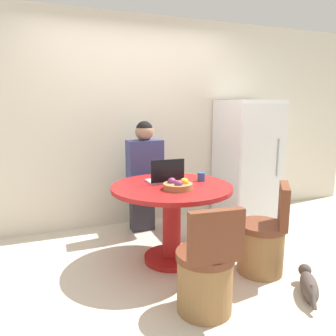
{
  "coord_description": "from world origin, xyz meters",
  "views": [
    {
      "loc": [
        -1.08,
        -2.57,
        1.5
      ],
      "look_at": [
        0.05,
        0.35,
        0.91
      ],
      "focal_mm": 35.0,
      "sensor_mm": 36.0,
      "label": 1
    }
  ],
  "objects_px": {
    "laptop": "(165,177)",
    "chair_near_camera": "(206,276)",
    "fruit_bowl": "(178,185)",
    "cat": "(309,285)",
    "chair_near_right_corner": "(263,243)",
    "person_seated": "(144,173)",
    "dining_table": "(172,208)",
    "refrigerator": "(247,161)"
  },
  "relations": [
    {
      "from": "fruit_bowl",
      "to": "cat",
      "type": "distance_m",
      "value": 1.34
    },
    {
      "from": "chair_near_right_corner",
      "to": "cat",
      "type": "xyz_separation_m",
      "value": [
        0.11,
        -0.45,
        -0.19
      ]
    },
    {
      "from": "person_seated",
      "to": "fruit_bowl",
      "type": "height_order",
      "value": "person_seated"
    },
    {
      "from": "chair_near_camera",
      "to": "cat",
      "type": "distance_m",
      "value": 0.9
    },
    {
      "from": "person_seated",
      "to": "fruit_bowl",
      "type": "xyz_separation_m",
      "value": [
        0.03,
        -0.96,
        0.06
      ]
    },
    {
      "from": "refrigerator",
      "to": "laptop",
      "type": "bearing_deg",
      "value": -154.32
    },
    {
      "from": "dining_table",
      "to": "cat",
      "type": "relative_size",
      "value": 2.52
    },
    {
      "from": "chair_near_right_corner",
      "to": "fruit_bowl",
      "type": "xyz_separation_m",
      "value": [
        -0.7,
        0.35,
        0.52
      ]
    },
    {
      "from": "laptop",
      "to": "cat",
      "type": "xyz_separation_m",
      "value": [
        0.81,
        -1.11,
        -0.73
      ]
    },
    {
      "from": "dining_table",
      "to": "chair_near_right_corner",
      "type": "distance_m",
      "value": 0.9
    },
    {
      "from": "person_seated",
      "to": "laptop",
      "type": "distance_m",
      "value": 0.67
    },
    {
      "from": "chair_near_right_corner",
      "to": "fruit_bowl",
      "type": "height_order",
      "value": "fruit_bowl"
    },
    {
      "from": "cat",
      "to": "refrigerator",
      "type": "bearing_deg",
      "value": 16.17
    },
    {
      "from": "fruit_bowl",
      "to": "cat",
      "type": "relative_size",
      "value": 0.58
    },
    {
      "from": "chair_near_right_corner",
      "to": "person_seated",
      "type": "distance_m",
      "value": 1.57
    },
    {
      "from": "fruit_bowl",
      "to": "dining_table",
      "type": "bearing_deg",
      "value": 88.24
    },
    {
      "from": "laptop",
      "to": "fruit_bowl",
      "type": "height_order",
      "value": "laptop"
    },
    {
      "from": "dining_table",
      "to": "person_seated",
      "type": "relative_size",
      "value": 0.86
    },
    {
      "from": "chair_near_right_corner",
      "to": "cat",
      "type": "height_order",
      "value": "chair_near_right_corner"
    },
    {
      "from": "cat",
      "to": "chair_near_right_corner",
      "type": "bearing_deg",
      "value": 48.66
    },
    {
      "from": "refrigerator",
      "to": "dining_table",
      "type": "height_order",
      "value": "refrigerator"
    },
    {
      "from": "laptop",
      "to": "chair_near_camera",
      "type": "bearing_deg",
      "value": 86.48
    },
    {
      "from": "dining_table",
      "to": "cat",
      "type": "xyz_separation_m",
      "value": [
        0.8,
        -0.97,
        -0.45
      ]
    },
    {
      "from": "laptop",
      "to": "cat",
      "type": "bearing_deg",
      "value": 126.23
    },
    {
      "from": "chair_near_right_corner",
      "to": "laptop",
      "type": "relative_size",
      "value": 2.44
    },
    {
      "from": "laptop",
      "to": "fruit_bowl",
      "type": "relative_size",
      "value": 1.28
    },
    {
      "from": "chair_near_camera",
      "to": "cat",
      "type": "xyz_separation_m",
      "value": [
        0.87,
        -0.11,
        -0.19
      ]
    },
    {
      "from": "person_seated",
      "to": "laptop",
      "type": "xyz_separation_m",
      "value": [
        0.02,
        -0.66,
        0.08
      ]
    },
    {
      "from": "chair_near_right_corner",
      "to": "laptop",
      "type": "height_order",
      "value": "laptop"
    },
    {
      "from": "chair_near_right_corner",
      "to": "cat",
      "type": "distance_m",
      "value": 0.5
    },
    {
      "from": "refrigerator",
      "to": "fruit_bowl",
      "type": "xyz_separation_m",
      "value": [
        -1.41,
        -0.99,
        0.01
      ]
    },
    {
      "from": "refrigerator",
      "to": "laptop",
      "type": "relative_size",
      "value": 4.63
    },
    {
      "from": "chair_near_camera",
      "to": "fruit_bowl",
      "type": "xyz_separation_m",
      "value": [
        0.07,
        0.7,
        0.52
      ]
    },
    {
      "from": "cat",
      "to": "fruit_bowl",
      "type": "bearing_deg",
      "value": 79.81
    },
    {
      "from": "chair_near_camera",
      "to": "chair_near_right_corner",
      "type": "distance_m",
      "value": 0.84
    },
    {
      "from": "person_seated",
      "to": "dining_table",
      "type": "bearing_deg",
      "value": 92.45
    },
    {
      "from": "dining_table",
      "to": "laptop",
      "type": "height_order",
      "value": "laptop"
    },
    {
      "from": "laptop",
      "to": "person_seated",
      "type": "bearing_deg",
      "value": -88.07
    },
    {
      "from": "dining_table",
      "to": "chair_near_camera",
      "type": "relative_size",
      "value": 1.38
    },
    {
      "from": "person_seated",
      "to": "fruit_bowl",
      "type": "distance_m",
      "value": 0.97
    },
    {
      "from": "refrigerator",
      "to": "chair_near_camera",
      "type": "bearing_deg",
      "value": -131.37
    },
    {
      "from": "chair_near_camera",
      "to": "laptop",
      "type": "height_order",
      "value": "laptop"
    }
  ]
}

